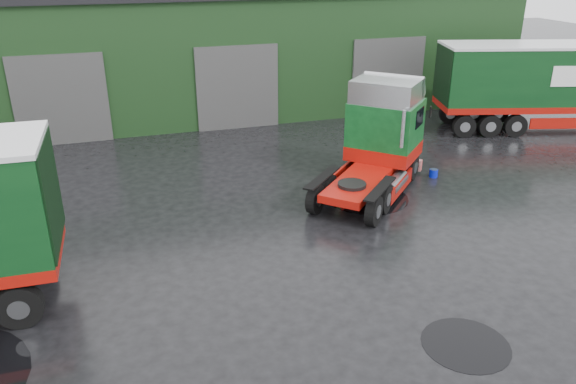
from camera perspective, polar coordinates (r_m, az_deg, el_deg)
The scene contains 9 objects.
ground at distance 15.22m, azimuth -0.43°, elevation -8.85°, with size 100.00×100.00×0.00m, color black.
warehouse at distance 33.19m, azimuth -7.61°, elevation 14.62°, with size 32.40×12.40×6.30m.
hero_tractor at distance 19.72m, azimuth 8.24°, elevation 4.94°, with size 2.67×6.30×3.91m, color #0D471B, non-canonical shape.
lorry_right at distance 30.37m, azimuth 26.52°, elevation 9.52°, with size 2.74×15.82×4.16m, color silver, non-canonical shape.
wash_bucket at distance 22.48m, azimuth 14.56°, elevation 1.86°, with size 0.32×0.32×0.30m, color #0817BD.
tree_back_a at distance 42.49m, azimuth -21.55°, elevation 17.35°, with size 4.40×4.40×9.50m, color black, non-canonical shape.
tree_back_b at distance 44.70m, azimuth 0.48°, elevation 17.82°, with size 4.40×4.40×7.50m, color black, non-canonical shape.
puddle_1 at distance 20.18m, azimuth 8.01°, elevation -0.56°, with size 2.93×2.93×0.01m, color black.
puddle_3 at distance 13.60m, azimuth 17.60°, elevation -14.55°, with size 1.98×1.98×0.01m, color black.
Camera 1 is at (-3.78, -12.30, 8.13)m, focal length 35.00 mm.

